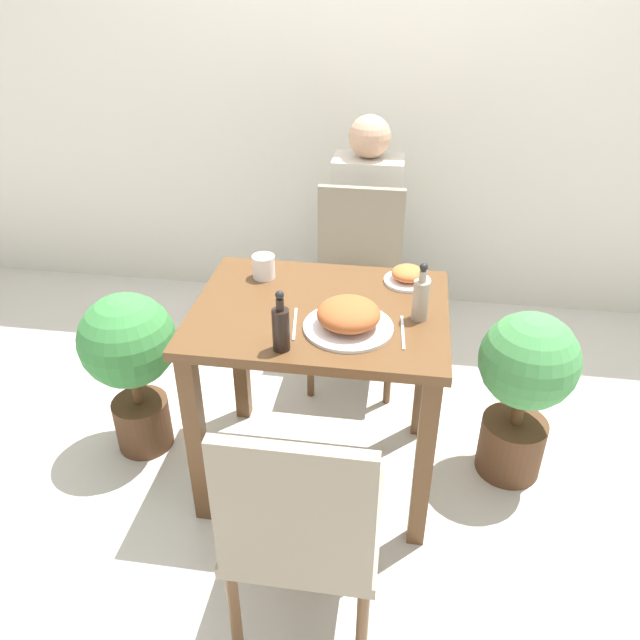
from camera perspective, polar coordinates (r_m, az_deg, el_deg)
name	(u,v)px	position (r m, az deg, el deg)	size (l,w,h in m)	color
ground_plane	(320,468)	(2.64, 0.00, -13.39)	(16.00, 16.00, 0.00)	beige
wall_back	(364,68)	(3.43, 4.05, 22.00)	(8.00, 0.05, 2.60)	beige
dining_table	(320,342)	(2.24, 0.00, -2.01)	(0.89, 0.69, 0.77)	brown
chair_near	(302,526)	(1.77, -1.64, -18.32)	(0.42, 0.42, 0.91)	gray
chair_far	(357,276)	(2.92, 3.39, 4.00)	(0.42, 0.42, 0.91)	gray
food_plate	(349,317)	(2.03, 2.63, 0.30)	(0.30, 0.30, 0.10)	white
side_plate	(408,276)	(2.34, 8.02, 4.03)	(0.17, 0.17, 0.06)	white
drink_cup	(264,267)	(2.36, -5.17, 4.88)	(0.08, 0.08, 0.09)	white
sauce_bottle	(421,298)	(2.09, 9.20, 2.03)	(0.05, 0.05, 0.21)	gray
condiment_bottle	(281,327)	(1.91, -3.60, -0.65)	(0.05, 0.05, 0.21)	black
fork_utensil	(295,324)	(2.08, -2.32, -0.34)	(0.04, 0.20, 0.00)	silver
spoon_utensil	(403,332)	(2.05, 7.58, -1.12)	(0.02, 0.20, 0.00)	silver
potted_plant_left	(130,357)	(2.58, -16.95, -3.22)	(0.38, 0.38, 0.72)	#51331E
potted_plant_right	(524,383)	(2.48, 18.17, -5.49)	(0.37, 0.37, 0.72)	#51331E
person_figure	(366,233)	(3.22, 4.20, 7.96)	(0.34, 0.22, 1.17)	#2D3347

